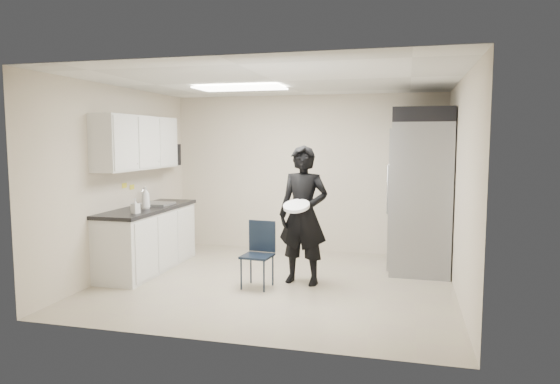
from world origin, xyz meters
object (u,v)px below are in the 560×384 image
(folding_chair, at_px, (257,256))
(man_tuxedo, at_px, (303,215))
(commercial_fridge, at_px, (420,196))
(lower_counter, at_px, (148,240))

(folding_chair, xyz_separation_m, man_tuxedo, (0.52, 0.34, 0.49))
(commercial_fridge, distance_m, folding_chair, 2.61)
(lower_counter, xyz_separation_m, man_tuxedo, (2.30, -0.13, 0.47))
(commercial_fridge, height_order, folding_chair, commercial_fridge)
(lower_counter, distance_m, folding_chair, 1.84)
(commercial_fridge, bearing_deg, lower_counter, -164.12)
(lower_counter, relative_size, commercial_fridge, 0.90)
(lower_counter, height_order, folding_chair, lower_counter)
(lower_counter, distance_m, commercial_fridge, 3.98)
(commercial_fridge, distance_m, man_tuxedo, 1.91)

